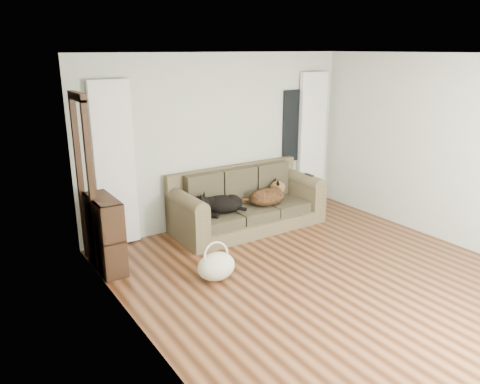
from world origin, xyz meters
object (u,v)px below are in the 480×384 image
dog_shepherd (268,195)px  tote_bag (216,267)px  dog_black_lab (220,204)px  sofa (249,200)px  bookshelf (105,231)px

dog_shepherd → tote_bag: (-1.59, -1.12, -0.33)m
tote_bag → dog_black_lab: bearing=57.2°
sofa → tote_bag: sofa is taller
dog_shepherd → sofa: bearing=-15.7°
bookshelf → dog_shepherd: bearing=-0.2°
dog_shepherd → tote_bag: dog_shepherd is taller
tote_bag → bookshelf: 1.45m
dog_shepherd → dog_black_lab: bearing=-6.6°
dog_shepherd → bookshelf: bookshelf is taller
sofa → tote_bag: 1.77m
sofa → bookshelf: bookshelf is taller
bookshelf → sofa: bearing=2.1°
dog_black_lab → bookshelf: size_ratio=0.65×
dog_black_lab → dog_shepherd: (0.83, -0.07, 0.01)m
dog_shepherd → tote_bag: size_ratio=1.34×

